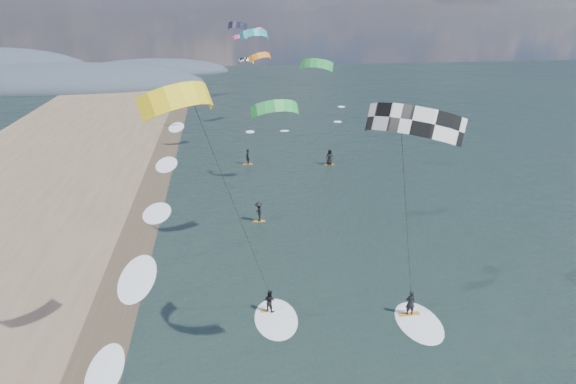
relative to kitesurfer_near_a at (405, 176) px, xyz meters
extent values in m
cube|color=#382D23|center=(-14.80, 6.59, -10.89)|extent=(3.00, 240.00, 0.00)
ellipsoid|color=#3D4756|center=(-42.80, 96.59, -10.90)|extent=(64.00, 24.00, 10.00)
ellipsoid|color=#3D4756|center=(-24.80, 116.59, -10.90)|extent=(40.00, 18.00, 7.00)
cube|color=#C17322|center=(3.13, 4.89, -10.87)|extent=(1.32, 0.40, 0.06)
imported|color=black|center=(3.13, 4.89, -10.03)|extent=(0.59, 0.39, 1.63)
ellipsoid|color=white|center=(3.43, 4.09, -10.90)|extent=(2.60, 4.20, 0.12)
cylinder|color=black|center=(1.13, 1.89, -3.41)|extent=(0.02, 0.02, 14.32)
cube|color=#C17322|center=(-5.25, 6.47, -10.87)|extent=(1.12, 0.34, 0.05)
imported|color=black|center=(-5.25, 6.47, -10.14)|extent=(0.88, 0.85, 1.42)
ellipsoid|color=white|center=(-4.95, 5.67, -10.90)|extent=(2.60, 4.20, 0.12)
cylinder|color=black|center=(-7.00, 3.47, -2.99)|extent=(0.02, 0.02, 14.93)
cube|color=#C17322|center=(-4.79, 19.49, -10.87)|extent=(1.10, 0.35, 0.05)
imported|color=black|center=(-4.79, 19.49, -9.97)|extent=(0.88, 1.25, 1.76)
cube|color=#C17322|center=(4.66, 33.76, -10.87)|extent=(1.10, 0.35, 0.05)
imported|color=black|center=(4.66, 33.76, -9.95)|extent=(0.92, 0.63, 1.80)
cube|color=#C17322|center=(-4.74, 35.31, -10.87)|extent=(1.10, 0.35, 0.05)
imported|color=black|center=(-4.74, 35.31, -9.95)|extent=(0.55, 0.73, 1.79)
ellipsoid|color=white|center=(-13.60, 2.59, -10.90)|extent=(2.40, 5.40, 0.11)
ellipsoid|color=white|center=(-13.60, 11.59, -10.90)|extent=(2.40, 5.40, 0.11)
ellipsoid|color=white|center=(-13.60, 22.59, -10.90)|extent=(2.40, 5.40, 0.11)
ellipsoid|color=white|center=(-13.60, 36.59, -10.90)|extent=(2.40, 5.40, 0.11)
ellipsoid|color=white|center=(-13.60, 54.59, -10.90)|extent=(2.40, 5.40, 0.11)
camera|label=1|loc=(-7.62, -18.26, 6.92)|focal=30.00mm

